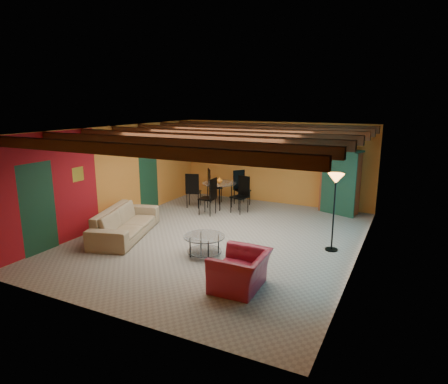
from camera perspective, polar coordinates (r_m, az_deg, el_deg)
The scene contains 11 objects.
room at distance 9.35m, azimuth -0.24°, elevation 7.13°, with size 6.52×8.01×2.71m.
sofa at distance 10.14m, azimuth -14.26°, elevation -4.36°, with size 2.48×0.97×0.72m, color #8E7A5C.
armchair at distance 7.20m, azimuth 2.41°, elevation -11.46°, with size 1.06×0.92×0.69m, color maroon.
coffee_table at distance 8.68m, azimuth -2.89°, elevation -7.86°, with size 0.91×0.91×0.47m, color white, non-canonical shape.
dining_table at distance 12.42m, azimuth -0.66°, elevation 0.23°, with size 2.18×2.18×1.14m, color silver, non-canonical shape.
armoire at distance 12.30m, azimuth 16.66°, elevation 1.35°, with size 1.08×0.53×1.89m, color brown.
floor_lamp at distance 9.10m, azimuth 15.81°, elevation -2.91°, with size 0.36×0.36×1.80m, color black, non-canonical shape.
ceiling_fan at distance 9.26m, azimuth -0.55°, elevation 7.06°, with size 1.50×1.50×0.44m, color #472614, non-canonical shape.
painting at distance 13.29m, azimuth 3.75°, elevation 5.80°, with size 1.05×0.03×0.65m, color black.
potted_plant at distance 12.13m, azimuth 17.02°, elevation 6.76°, with size 0.40×0.35×0.45m, color #26661E.
vase at distance 12.28m, azimuth -0.67°, elevation 3.25°, with size 0.18×0.18×0.19m, color orange.
Camera 1 is at (4.17, -8.21, 3.34)m, focal length 31.14 mm.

